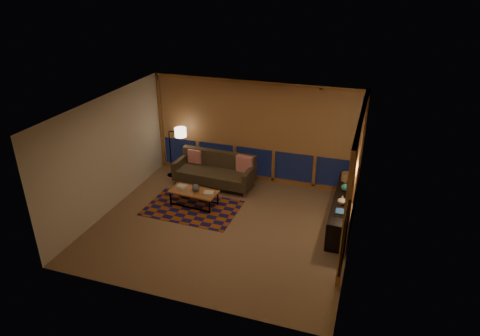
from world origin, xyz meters
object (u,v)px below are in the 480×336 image
(coffee_table, at_px, (194,198))
(bookshelf, at_px, (342,209))
(sofa, at_px, (214,171))
(floor_lamp, at_px, (170,152))

(coffee_table, distance_m, bookshelf, 3.47)
(sofa, xyz_separation_m, bookshelf, (3.36, -0.73, -0.10))
(coffee_table, height_order, bookshelf, bookshelf)
(sofa, relative_size, floor_lamp, 1.45)
(floor_lamp, distance_m, bookshelf, 4.81)
(sofa, height_order, bookshelf, sofa)
(floor_lamp, bearing_deg, bookshelf, -17.01)
(sofa, height_order, coffee_table, sofa)
(floor_lamp, bearing_deg, sofa, -14.13)
(floor_lamp, xyz_separation_m, bookshelf, (4.70, -0.93, -0.39))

